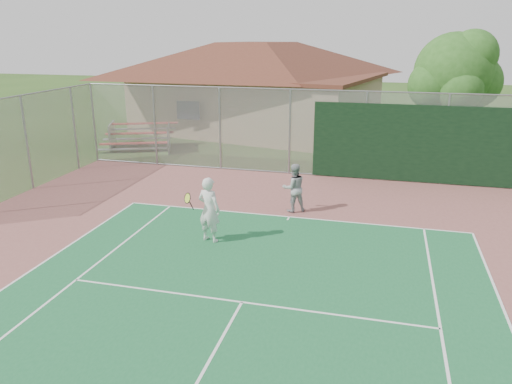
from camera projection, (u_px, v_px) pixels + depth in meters
back_fence at (367, 138)px, 19.65m from camera, size 20.08×0.11×3.53m
side_fence_left at (27, 143)px, 18.38m from camera, size 0.08×9.00×3.50m
clubhouse at (257, 78)px, 29.44m from camera, size 15.82×12.24×6.10m
bleachers at (139, 136)px, 25.25m from camera, size 3.98×3.07×1.24m
tree at (456, 75)px, 22.50m from camera, size 4.17×3.95×5.82m
player_white_front at (209, 210)px, 13.85m from camera, size 1.09×0.79×1.87m
player_grey_back at (294, 188)px, 16.25m from camera, size 0.98×0.91×1.61m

